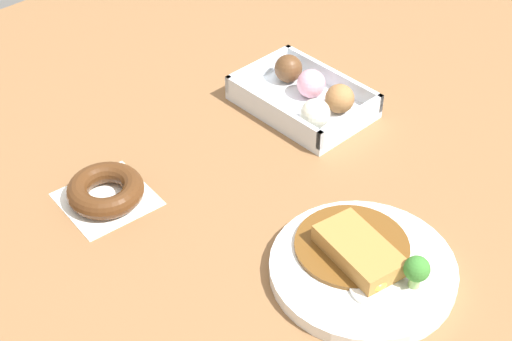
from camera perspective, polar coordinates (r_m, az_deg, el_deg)
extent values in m
plane|color=brown|center=(1.05, 3.37, -3.26)|extent=(1.60, 1.60, 0.00)
cylinder|color=white|center=(0.97, 7.90, -7.25)|extent=(0.23, 0.23, 0.02)
cylinder|color=brown|center=(0.98, 7.11, -5.54)|extent=(0.15, 0.15, 0.01)
cube|color=#A87538|center=(0.96, 7.64, -5.88)|extent=(0.12, 0.08, 0.02)
cylinder|color=white|center=(0.94, 8.76, -8.55)|extent=(0.06, 0.06, 0.00)
ellipsoid|color=yellow|center=(0.93, 8.82, -8.14)|extent=(0.03, 0.03, 0.02)
cylinder|color=#8CB766|center=(0.95, 11.66, -7.97)|extent=(0.01, 0.01, 0.02)
sphere|color=#387A2D|center=(0.93, 11.82, -7.14)|extent=(0.03, 0.03, 0.03)
cube|color=silver|center=(1.24, 3.45, 4.89)|extent=(0.21, 0.14, 0.01)
cube|color=silver|center=(1.17, 7.03, 3.65)|extent=(0.01, 0.14, 0.03)
cube|color=silver|center=(1.28, 0.24, 7.53)|extent=(0.01, 0.14, 0.03)
cube|color=silver|center=(1.27, 5.63, 6.86)|extent=(0.21, 0.01, 0.03)
cube|color=silver|center=(1.19, 1.21, 4.42)|extent=(0.21, 0.01, 0.03)
sphere|color=#9E6B3D|center=(1.21, 6.21, 5.31)|extent=(0.05, 0.05, 0.05)
sphere|color=pink|center=(1.24, 4.10, 6.44)|extent=(0.05, 0.05, 0.05)
sphere|color=brown|center=(1.27, 2.41, 7.55)|extent=(0.05, 0.05, 0.05)
sphere|color=#EFE5C6|center=(1.17, 4.42, 4.23)|extent=(0.05, 0.05, 0.05)
cube|color=white|center=(1.09, -10.97, -2.07)|extent=(0.13, 0.13, 0.00)
torus|color=#4C2B14|center=(1.08, -11.07, -1.43)|extent=(0.11, 0.11, 0.03)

